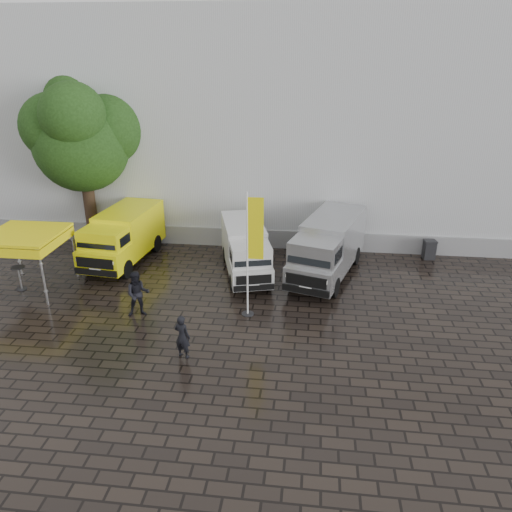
{
  "coord_description": "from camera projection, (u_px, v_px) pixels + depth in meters",
  "views": [
    {
      "loc": [
        1.85,
        -17.11,
        9.97
      ],
      "look_at": [
        -0.46,
        2.2,
        1.87
      ],
      "focal_mm": 35.0,
      "sensor_mm": 36.0,
      "label": 1
    }
  ],
  "objects": [
    {
      "name": "wheelie_bin",
      "position": [
        429.0,
        249.0,
        25.46
      ],
      "size": [
        0.65,
        0.65,
        0.99
      ],
      "primitive_type": "cube",
      "rotation": [
        0.0,
        0.0,
        0.11
      ],
      "color": "black",
      "rests_on": "ground"
    },
    {
      "name": "tree",
      "position": [
        80.0,
        137.0,
        25.84
      ],
      "size": [
        4.98,
        4.98,
        8.93
      ],
      "color": "black",
      "rests_on": "ground"
    },
    {
      "name": "cocktail_table",
      "position": [
        20.0,
        278.0,
        22.12
      ],
      "size": [
        0.6,
        0.6,
        1.09
      ],
      "primitive_type": "cylinder",
      "color": "black",
      "rests_on": "ground"
    },
    {
      "name": "person_tent",
      "position": [
        138.0,
        294.0,
        19.82
      ],
      "size": [
        1.11,
        0.98,
        1.91
      ],
      "primitive_type": "imported",
      "rotation": [
        0.0,
        0.0,
        0.33
      ],
      "color": "black",
      "rests_on": "ground"
    },
    {
      "name": "hall_plinth",
      "position": [
        315.0,
        241.0,
        26.6
      ],
      "size": [
        44.0,
        0.15,
        1.0
      ],
      "primitive_type": "cube",
      "color": "gray",
      "rests_on": "ground"
    },
    {
      "name": "van_yellow",
      "position": [
        123.0,
        238.0,
        24.76
      ],
      "size": [
        2.71,
        5.71,
        2.55
      ],
      "primitive_type": null,
      "rotation": [
        0.0,
        0.0,
        -0.11
      ],
      "color": "#FFF90D",
      "rests_on": "ground"
    },
    {
      "name": "van_white",
      "position": [
        246.0,
        251.0,
        23.51
      ],
      "size": [
        3.16,
        5.66,
        2.33
      ],
      "primitive_type": null,
      "rotation": [
        0.0,
        0.0,
        0.27
      ],
      "color": "silver",
      "rests_on": "ground"
    },
    {
      "name": "flagpole",
      "position": [
        252.0,
        249.0,
        19.12
      ],
      "size": [
        0.88,
        0.5,
        5.12
      ],
      "color": "black",
      "rests_on": "ground"
    },
    {
      "name": "van_silver",
      "position": [
        328.0,
        249.0,
        23.22
      ],
      "size": [
        3.82,
        6.61,
        2.72
      ],
      "primitive_type": null,
      "rotation": [
        0.0,
        0.0,
        -0.3
      ],
      "color": "#A4A5A8",
      "rests_on": "ground"
    },
    {
      "name": "canopy_tent",
      "position": [
        24.0,
        237.0,
        21.47
      ],
      "size": [
        3.04,
        3.04,
        2.65
      ],
      "color": "silver",
      "rests_on": "ground"
    },
    {
      "name": "exhibition_hall",
      "position": [
        320.0,
        116.0,
        31.86
      ],
      "size": [
        44.0,
        16.0,
        12.0
      ],
      "primitive_type": "cube",
      "color": "silver",
      "rests_on": "ground"
    },
    {
      "name": "person_front",
      "position": [
        182.0,
        337.0,
        17.16
      ],
      "size": [
        0.68,
        0.56,
        1.62
      ],
      "primitive_type": "imported",
      "rotation": [
        0.0,
        0.0,
        2.82
      ],
      "color": "black",
      "rests_on": "ground"
    },
    {
      "name": "ground",
      "position": [
        261.0,
        321.0,
        19.72
      ],
      "size": [
        120.0,
        120.0,
        0.0
      ],
      "primitive_type": "plane",
      "color": "black",
      "rests_on": "ground"
    }
  ]
}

